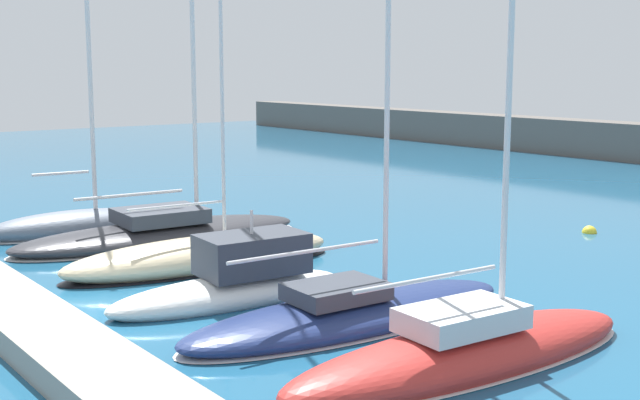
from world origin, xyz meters
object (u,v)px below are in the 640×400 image
at_px(sailboat_slate_nearest, 77,223).
at_px(sailboat_sand_third, 202,255).
at_px(sailboat_navy_fifth, 352,309).
at_px(sailboat_red_sixth, 466,350).
at_px(mooring_buoy_yellow, 589,233).
at_px(motorboat_white_fourth, 237,281).
at_px(sailboat_charcoal_second, 161,231).

relative_size(sailboat_slate_nearest, sailboat_sand_third, 0.91).
relative_size(sailboat_sand_third, sailboat_navy_fifth, 0.78).
distance_m(sailboat_red_sixth, mooring_buoy_yellow, 15.39).
height_order(sailboat_slate_nearest, motorboat_white_fourth, sailboat_slate_nearest).
bearing_deg(mooring_buoy_yellow, sailboat_slate_nearest, -126.34).
height_order(sailboat_navy_fifth, sailboat_red_sixth, sailboat_navy_fifth).
xyz_separation_m(sailboat_slate_nearest, sailboat_navy_fifth, (14.39, 1.23, -0.07)).
height_order(sailboat_charcoal_second, mooring_buoy_yellow, sailboat_charcoal_second).
height_order(motorboat_white_fourth, sailboat_navy_fifth, sailboat_navy_fifth).
bearing_deg(sailboat_charcoal_second, sailboat_sand_third, -96.04).
bearing_deg(sailboat_sand_third, sailboat_charcoal_second, 84.73).
distance_m(sailboat_sand_third, motorboat_white_fourth, 4.01).
distance_m(sailboat_navy_fifth, sailboat_red_sixth, 3.59).
relative_size(sailboat_charcoal_second, motorboat_white_fourth, 2.66).
distance_m(sailboat_sand_third, mooring_buoy_yellow, 14.45).
bearing_deg(sailboat_navy_fifth, mooring_buoy_yellow, 15.47).
bearing_deg(sailboat_navy_fifth, motorboat_white_fourth, 111.69).
relative_size(sailboat_charcoal_second, sailboat_navy_fifth, 0.92).
xyz_separation_m(sailboat_sand_third, sailboat_navy_fifth, (7.15, 0.07, -0.01)).
bearing_deg(sailboat_slate_nearest, sailboat_red_sixth, -81.15).
distance_m(motorboat_white_fourth, mooring_buoy_yellow, 15.03).
bearing_deg(sailboat_slate_nearest, sailboat_charcoal_second, -55.00).
height_order(motorboat_white_fourth, sailboat_red_sixth, sailboat_red_sixth).
xyz_separation_m(sailboat_slate_nearest, sailboat_sand_third, (7.24, 1.16, -0.06)).
bearing_deg(mooring_buoy_yellow, sailboat_sand_third, -105.48).
xyz_separation_m(sailboat_slate_nearest, motorboat_white_fourth, (11.09, 0.06, 0.11)).
bearing_deg(sailboat_slate_nearest, motorboat_white_fourth, -85.04).
distance_m(motorboat_white_fourth, sailboat_red_sixth, 7.00).
distance_m(sailboat_slate_nearest, mooring_buoy_yellow, 18.73).
bearing_deg(sailboat_charcoal_second, sailboat_red_sixth, -88.88).
bearing_deg(sailboat_sand_third, motorboat_white_fourth, -102.12).
relative_size(sailboat_navy_fifth, sailboat_red_sixth, 1.28).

